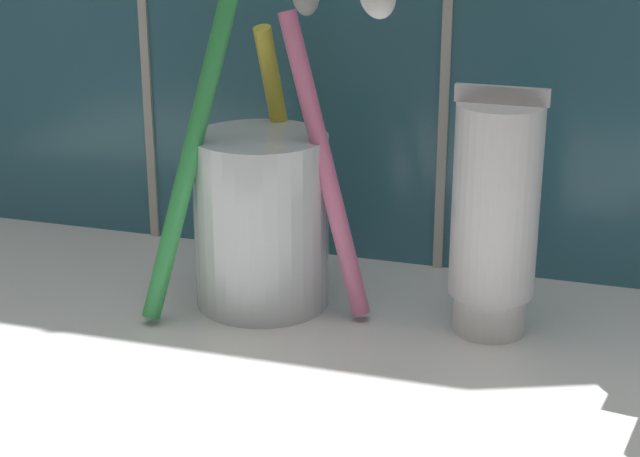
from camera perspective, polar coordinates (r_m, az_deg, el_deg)
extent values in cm
cube|color=white|center=(47.03, 0.52, -9.67)|extent=(68.49, 31.59, 2.00)
cylinder|color=silver|center=(53.44, -3.14, 0.42)|extent=(6.75, 6.75, 8.77)
cylinder|color=pink|center=(51.04, 0.27, 3.32)|extent=(5.02, 1.86, 14.69)
cylinder|color=yellow|center=(55.88, -1.91, 4.20)|extent=(1.91, 4.89, 13.57)
cylinder|color=green|center=(50.99, -6.87, 4.10)|extent=(4.72, 4.73, 16.31)
cylinder|color=white|center=(52.13, 9.02, -4.35)|extent=(3.45, 3.45, 2.01)
cylinder|color=white|center=(50.10, 9.36, 1.48)|extent=(4.06, 4.06, 9.15)
cube|color=silver|center=(48.76, 9.69, 7.03)|extent=(4.27, 0.36, 0.80)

